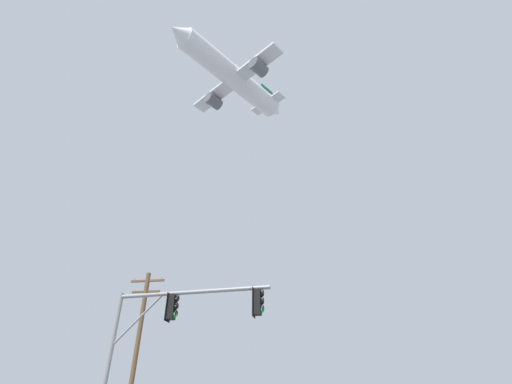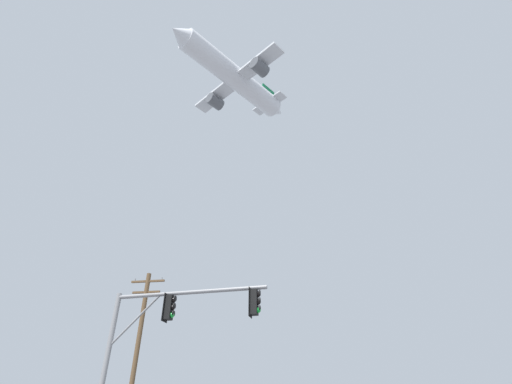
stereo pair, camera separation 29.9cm
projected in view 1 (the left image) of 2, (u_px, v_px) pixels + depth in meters
The scene contains 3 objects.
signal_pole_near at pixel (168, 326), 13.50m from camera, with size 6.14×0.84×5.64m.
utility_pole at pixel (137, 345), 21.27m from camera, with size 2.20×0.28×9.29m.
airplane at pixel (233, 77), 53.10m from camera, with size 15.18×19.08×5.90m.
Camera 1 is at (0.92, -5.64, 1.46)m, focal length 25.60 mm.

